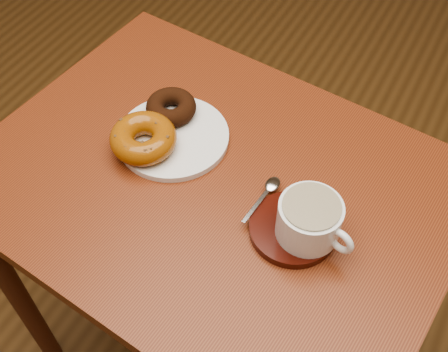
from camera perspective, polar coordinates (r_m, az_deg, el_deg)
The scene contains 7 objects.
cafe_table at distance 1.05m, azimuth -0.96°, elevation -4.39°, with size 0.86×0.68×0.76m.
donut_plate at distance 1.01m, azimuth -5.19°, elevation 3.98°, with size 0.20×0.20×0.01m, color white.
donut_cinnamon at distance 1.03m, azimuth -5.40°, elevation 6.98°, with size 0.09×0.09×0.03m, color black.
donut_caramel at distance 0.98m, azimuth -8.20°, elevation 3.83°, with size 0.15×0.15×0.04m.
saucer at distance 0.89m, azimuth 7.00°, elevation -5.32°, with size 0.14×0.14×0.01m, color #360D07.
coffee_cup at distance 0.85m, azimuth 8.75°, elevation -4.41°, with size 0.13×0.10×0.07m.
teaspoon at distance 0.92m, azimuth 4.64°, elevation -1.24°, with size 0.02×0.11×0.01m.
Camera 1 is at (0.36, -0.21, 1.50)m, focal length 45.00 mm.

